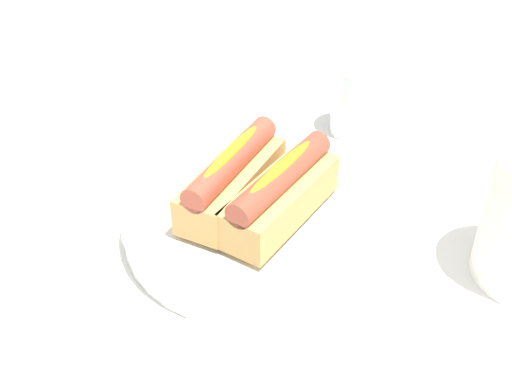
# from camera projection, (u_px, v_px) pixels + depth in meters

# --- Properties ---
(ground_plane) EXTENTS (2.40, 2.40, 0.00)m
(ground_plane) POSITION_uv_depth(u_px,v_px,m) (272.00, 227.00, 0.69)
(ground_plane) COLOR white
(serving_bowl) EXTENTS (0.27, 0.27, 0.03)m
(serving_bowl) POSITION_uv_depth(u_px,v_px,m) (256.00, 220.00, 0.67)
(serving_bowl) COLOR white
(serving_bowl) RESTS_ON ground_plane
(hotdog_front) EXTENTS (0.15, 0.05, 0.06)m
(hotdog_front) POSITION_uv_depth(u_px,v_px,m) (232.00, 178.00, 0.65)
(hotdog_front) COLOR tan
(hotdog_front) RESTS_ON serving_bowl
(hotdog_back) EXTENTS (0.16, 0.07, 0.06)m
(hotdog_back) POSITION_uv_depth(u_px,v_px,m) (281.00, 194.00, 0.63)
(hotdog_back) COLOR tan
(hotdog_back) RESTS_ON serving_bowl
(water_glass) EXTENTS (0.07, 0.07, 0.09)m
(water_glass) POSITION_uv_depth(u_px,v_px,m) (358.00, 101.00, 0.82)
(water_glass) COLOR white
(water_glass) RESTS_ON ground_plane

